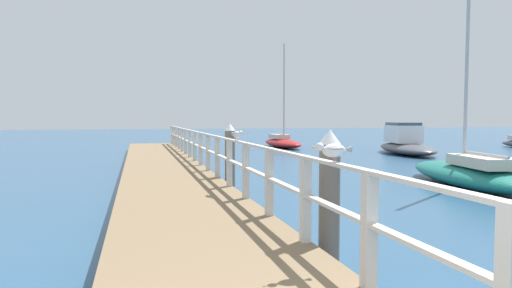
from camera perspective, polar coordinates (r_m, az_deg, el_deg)
The scene contains 9 objects.
pier_deck at distance 14.82m, azimuth -11.84°, elevation -3.65°, with size 2.57×26.98×0.42m, color #846B4C.
pier_railing at distance 14.86m, azimuth -7.23°, elevation -0.12°, with size 0.12×25.50×1.11m.
dock_piling_near at distance 5.91m, azimuth 9.54°, elevation -7.08°, with size 0.29×0.29×1.87m.
dock_piling_far at distance 11.97m, azimuth -3.41°, elevation -1.73°, with size 0.29×0.29×1.87m.
seagull_foreground at distance 4.82m, azimuth 10.03°, elevation -0.74°, with size 0.48×0.19×0.21m.
seagull_background at distance 9.37m, azimuth -2.49°, elevation 1.30°, with size 0.23×0.47×0.21m.
boat_0 at distance 25.99m, azimuth 18.87°, elevation 0.07°, with size 3.67×6.62×1.76m.
boat_1 at distance 14.30m, azimuth 26.15°, elevation -3.42°, with size 3.05×6.16×7.71m.
boat_4 at distance 30.06m, azimuth 3.42°, elevation 0.26°, with size 1.71×5.77×6.99m.
Camera 1 is at (-0.86, -1.20, 2.01)m, focal length 30.70 mm.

